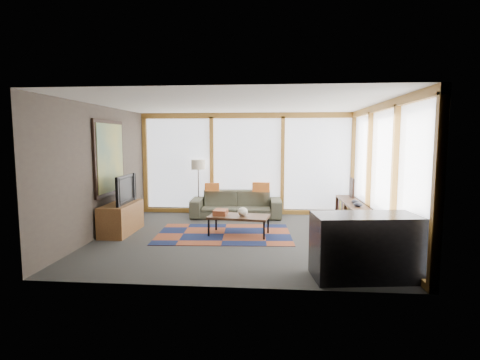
# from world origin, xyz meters

# --- Properties ---
(ground) EXTENTS (5.50, 5.50, 0.00)m
(ground) POSITION_xyz_m (0.00, 0.00, 0.00)
(ground) COLOR #31312F
(ground) RESTS_ON ground
(room_envelope) EXTENTS (5.52, 5.02, 2.62)m
(room_envelope) POSITION_xyz_m (0.49, 0.56, 1.54)
(room_envelope) COLOR #3E332F
(room_envelope) RESTS_ON ground
(rug) EXTENTS (2.80, 1.90, 0.01)m
(rug) POSITION_xyz_m (-0.31, 0.23, 0.01)
(rug) COLOR brown
(rug) RESTS_ON ground
(sofa) EXTENTS (2.26, 0.96, 0.65)m
(sofa) POSITION_xyz_m (-0.23, 1.95, 0.32)
(sofa) COLOR #35372A
(sofa) RESTS_ON ground
(pillow_left) EXTENTS (0.37, 0.14, 0.20)m
(pillow_left) POSITION_xyz_m (-0.83, 1.95, 0.75)
(pillow_left) COLOR orange
(pillow_left) RESTS_ON sofa
(pillow_right) EXTENTS (0.43, 0.17, 0.23)m
(pillow_right) POSITION_xyz_m (0.39, 1.91, 0.76)
(pillow_right) COLOR orange
(pillow_right) RESTS_ON sofa
(floor_lamp) EXTENTS (0.36, 0.36, 1.41)m
(floor_lamp) POSITION_xyz_m (-1.22, 2.17, 0.71)
(floor_lamp) COLOR #2E2016
(floor_lamp) RESTS_ON ground
(coffee_table) EXTENTS (1.27, 0.76, 0.40)m
(coffee_table) POSITION_xyz_m (-0.01, 0.20, 0.20)
(coffee_table) COLOR #322312
(coffee_table) RESTS_ON ground
(book_stack) EXTENTS (0.28, 0.34, 0.11)m
(book_stack) POSITION_xyz_m (-0.38, 0.24, 0.45)
(book_stack) COLOR brown
(book_stack) RESTS_ON coffee_table
(vase) EXTENTS (0.22, 0.22, 0.18)m
(vase) POSITION_xyz_m (0.07, 0.18, 0.49)
(vase) COLOR beige
(vase) RESTS_ON coffee_table
(bookshelf) EXTENTS (0.41, 2.26, 0.57)m
(bookshelf) POSITION_xyz_m (2.43, 1.01, 0.28)
(bookshelf) COLOR #322312
(bookshelf) RESTS_ON ground
(bowl_a) EXTENTS (0.20, 0.20, 0.09)m
(bowl_a) POSITION_xyz_m (2.40, 0.49, 0.61)
(bowl_a) COLOR black
(bowl_a) RESTS_ON bookshelf
(bowl_b) EXTENTS (0.19, 0.19, 0.09)m
(bowl_b) POSITION_xyz_m (2.42, 0.84, 0.61)
(bowl_b) COLOR black
(bowl_b) RESTS_ON bookshelf
(shelf_picture) EXTENTS (0.05, 0.35, 0.46)m
(shelf_picture) POSITION_xyz_m (2.53, 1.75, 0.80)
(shelf_picture) COLOR black
(shelf_picture) RESTS_ON bookshelf
(tv_console) EXTENTS (0.52, 1.24, 0.62)m
(tv_console) POSITION_xyz_m (-2.44, 0.16, 0.31)
(tv_console) COLOR brown
(tv_console) RESTS_ON ground
(television) EXTENTS (0.16, 1.02, 0.59)m
(television) POSITION_xyz_m (-2.43, 0.18, 0.91)
(television) COLOR black
(television) RESTS_ON tv_console
(bar_counter) EXTENTS (1.50, 0.85, 0.90)m
(bar_counter) POSITION_xyz_m (1.95, -2.00, 0.45)
(bar_counter) COLOR black
(bar_counter) RESTS_ON ground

